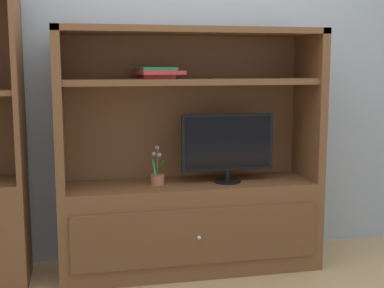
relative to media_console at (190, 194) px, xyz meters
name	(u,v)px	position (x,y,z in m)	size (l,w,h in m)	color
painted_rear_wall	(179,47)	(0.00, 0.34, 0.92)	(6.00, 0.10, 2.80)	#9EA8B2
media_console	(190,194)	(0.00, 0.00, 0.00)	(1.61, 0.48, 1.50)	brown
tv_monitor	(228,145)	(0.23, -0.05, 0.31)	(0.58, 0.17, 0.43)	black
potted_plant	(157,176)	(-0.21, -0.02, 0.13)	(0.08, 0.14, 0.24)	#B26642
magazine_stack	(158,73)	(-0.20, 0.00, 0.76)	(0.29, 0.33, 0.07)	red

